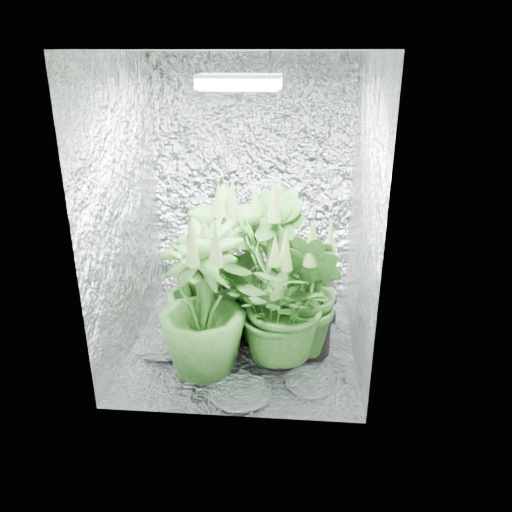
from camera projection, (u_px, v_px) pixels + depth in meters
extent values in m
plane|color=silver|center=(243.00, 343.00, 3.68)|extent=(1.60, 1.60, 0.00)
cube|color=silver|center=(252.00, 184.00, 4.04)|extent=(1.60, 0.02, 2.00)
cube|color=silver|center=(225.00, 259.00, 2.57)|extent=(1.60, 0.02, 2.00)
cube|color=silver|center=(124.00, 211.00, 3.37)|extent=(0.02, 1.60, 2.00)
cube|color=silver|center=(364.00, 216.00, 3.24)|extent=(0.02, 1.60, 2.00)
cube|color=silver|center=(240.00, 50.00, 2.93)|extent=(1.60, 1.60, 0.01)
cube|color=gray|center=(240.00, 81.00, 2.99)|extent=(0.50, 0.30, 0.08)
cube|color=white|center=(240.00, 89.00, 3.01)|extent=(0.46, 0.26, 0.01)
cylinder|color=black|center=(210.00, 62.00, 2.97)|extent=(0.01, 0.01, 0.13)
cylinder|color=black|center=(270.00, 62.00, 2.94)|extent=(0.01, 0.01, 0.13)
cylinder|color=black|center=(220.00, 300.00, 4.07)|extent=(0.26, 0.26, 0.23)
cylinder|color=#432A16|center=(220.00, 289.00, 4.04)|extent=(0.24, 0.24, 0.03)
imported|color=#174911|center=(219.00, 264.00, 3.95)|extent=(0.78, 0.78, 0.81)
cone|color=olive|center=(218.00, 222.00, 3.82)|extent=(0.08, 0.08, 0.23)
cylinder|color=black|center=(232.00, 315.00, 3.79)|extent=(0.31, 0.31, 0.28)
cylinder|color=#432A16|center=(232.00, 301.00, 3.74)|extent=(0.29, 0.29, 0.03)
imported|color=#174911|center=(231.00, 262.00, 3.62)|extent=(0.76, 0.76, 1.08)
cone|color=olive|center=(229.00, 199.00, 3.44)|extent=(0.10, 0.10, 0.28)
cylinder|color=black|center=(266.00, 322.00, 3.70)|extent=(0.29, 0.29, 0.26)
cylinder|color=#432A16|center=(266.00, 309.00, 3.66)|extent=(0.27, 0.27, 0.03)
imported|color=#174911|center=(266.00, 267.00, 3.53)|extent=(0.73, 0.73, 1.10)
cone|color=olive|center=(267.00, 200.00, 3.35)|extent=(0.09, 0.09, 0.26)
cylinder|color=black|center=(197.00, 323.00, 3.73)|extent=(0.26, 0.26, 0.23)
cylinder|color=#432A16|center=(197.00, 311.00, 3.69)|extent=(0.23, 0.23, 0.03)
imported|color=#174911|center=(195.00, 285.00, 3.61)|extent=(0.64, 0.64, 0.80)
cone|color=olive|center=(193.00, 240.00, 3.48)|extent=(0.08, 0.08, 0.23)
cylinder|color=black|center=(279.00, 345.00, 3.43)|extent=(0.27, 0.27, 0.24)
cylinder|color=#432A16|center=(279.00, 332.00, 3.39)|extent=(0.25, 0.25, 0.03)
imported|color=#174911|center=(280.00, 301.00, 3.30)|extent=(1.02, 1.02, 0.87)
cone|color=olive|center=(281.00, 248.00, 3.16)|extent=(0.09, 0.09, 0.24)
cylinder|color=black|center=(219.00, 334.00, 3.55)|extent=(0.29, 0.29, 0.26)
cylinder|color=#432A16|center=(219.00, 320.00, 3.51)|extent=(0.26, 0.26, 0.03)
imported|color=#174911|center=(218.00, 289.00, 3.42)|extent=(0.57, 0.57, 0.91)
cone|color=olive|center=(216.00, 235.00, 3.27)|extent=(0.09, 0.09, 0.26)
cylinder|color=black|center=(309.00, 335.00, 3.54)|extent=(0.29, 0.29, 0.26)
cylinder|color=#432A16|center=(310.00, 321.00, 3.50)|extent=(0.27, 0.27, 0.03)
imported|color=#174911|center=(312.00, 290.00, 3.41)|extent=(0.69, 0.69, 0.90)
cone|color=olive|center=(314.00, 237.00, 3.26)|extent=(0.09, 0.09, 0.26)
cylinder|color=black|center=(204.00, 354.00, 3.31)|extent=(0.29, 0.29, 0.26)
cylinder|color=#432A16|center=(203.00, 339.00, 3.27)|extent=(0.27, 0.27, 0.03)
imported|color=#174911|center=(201.00, 300.00, 3.16)|extent=(0.78, 0.78, 1.01)
cone|color=olive|center=(198.00, 235.00, 2.99)|extent=(0.09, 0.09, 0.26)
cylinder|color=black|center=(328.00, 316.00, 3.99)|extent=(0.13, 0.13, 0.07)
cylinder|color=black|center=(329.00, 299.00, 3.93)|extent=(0.12, 0.12, 0.09)
cylinder|color=#4C4C51|center=(322.00, 300.00, 3.91)|extent=(0.12, 0.26, 0.28)
torus|color=#4C4C51|center=(322.00, 300.00, 3.91)|extent=(0.12, 0.27, 0.29)
cube|color=white|center=(212.00, 335.00, 3.21)|extent=(0.05, 0.03, 0.08)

